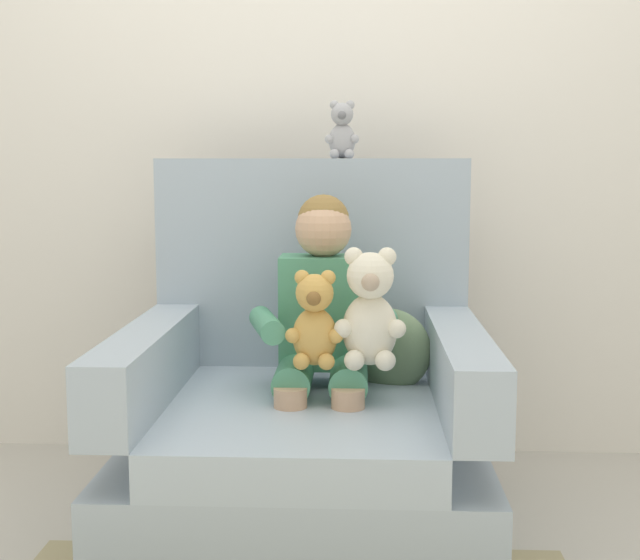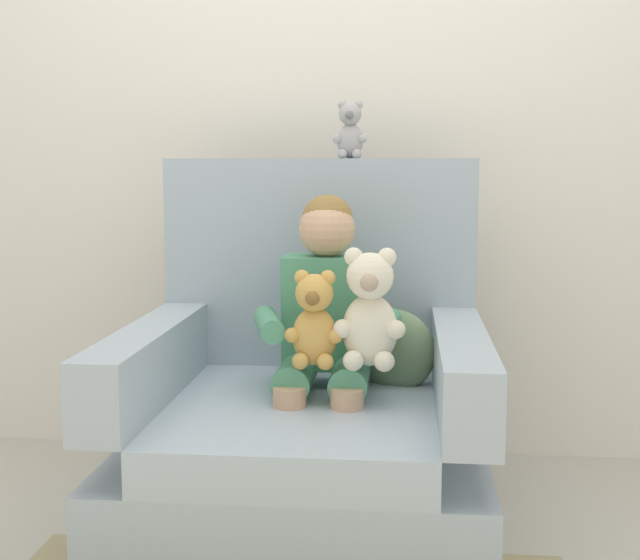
{
  "view_description": "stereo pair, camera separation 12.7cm",
  "coord_description": "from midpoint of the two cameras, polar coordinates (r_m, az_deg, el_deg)",
  "views": [
    {
      "loc": [
        0.16,
        -2.41,
        1.07
      ],
      "look_at": [
        0.05,
        -0.05,
        0.76
      ],
      "focal_mm": 48.39,
      "sensor_mm": 36.0,
      "label": 1
    },
    {
      "loc": [
        0.29,
        -2.41,
        1.07
      ],
      "look_at": [
        0.05,
        -0.05,
        0.76
      ],
      "focal_mm": 48.39,
      "sensor_mm": 36.0,
      "label": 2
    }
  ],
  "objects": [
    {
      "name": "back_wall",
      "position": [
        3.23,
        -1.32,
        11.67
      ],
      "size": [
        6.0,
        0.1,
        2.6
      ],
      "primitive_type": "cube",
      "color": "silver",
      "rests_on": "ground"
    },
    {
      "name": "ground_plane",
      "position": [
        2.65,
        -2.48,
        -16.28
      ],
      "size": [
        8.0,
        8.0,
        0.0
      ],
      "primitive_type": "plane",
      "color": "#ADA89E"
    },
    {
      "name": "plush_grey_on_backrest",
      "position": [
        2.86,
        0.18,
        9.79
      ],
      "size": [
        0.11,
        0.09,
        0.19
      ],
      "rotation": [
        0.0,
        0.0,
        0.13
      ],
      "color": "#9E9EA3",
      "rests_on": "armchair"
    },
    {
      "name": "plush_honey",
      "position": [
        2.39,
        -1.88,
        -2.78
      ],
      "size": [
        0.16,
        0.13,
        0.27
      ],
      "rotation": [
        0.0,
        0.0,
        0.1
      ],
      "color": "gold",
      "rests_on": "armchair"
    },
    {
      "name": "armchair",
      "position": [
        2.6,
        -2.39,
        -9.2
      ],
      "size": [
        1.03,
        1.04,
        1.09
      ],
      "color": "#9EADBC",
      "rests_on": "ground"
    },
    {
      "name": "plush_cream",
      "position": [
        2.39,
        1.81,
        -2.09
      ],
      "size": [
        0.2,
        0.16,
        0.33
      ],
      "rotation": [
        0.0,
        0.0,
        -0.39
      ],
      "color": "silver",
      "rests_on": "armchair"
    },
    {
      "name": "seated_child",
      "position": [
        2.55,
        -1.27,
        -2.66
      ],
      "size": [
        0.45,
        0.39,
        0.82
      ],
      "rotation": [
        0.0,
        0.0,
        -0.01
      ],
      "color": "#4C9370",
      "rests_on": "armchair"
    },
    {
      "name": "throw_pillow",
      "position": [
        2.67,
        3.27,
        -4.65
      ],
      "size": [
        0.28,
        0.19,
        0.26
      ],
      "primitive_type": "ellipsoid",
      "rotation": [
        0.0,
        0.0,
        -0.27
      ],
      "color": "slate",
      "rests_on": "armchair"
    }
  ]
}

